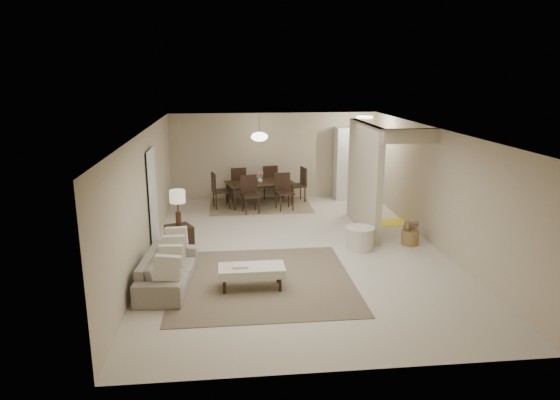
{
  "coord_description": "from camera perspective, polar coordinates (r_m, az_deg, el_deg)",
  "views": [
    {
      "loc": [
        -1.37,
        -9.88,
        3.6
      ],
      "look_at": [
        -0.3,
        0.08,
        1.05
      ],
      "focal_mm": 32.0,
      "sensor_mm": 36.0,
      "label": 1
    }
  ],
  "objects": [
    {
      "name": "dining_table",
      "position": [
        14.0,
        -2.3,
        0.74
      ],
      "size": [
        2.02,
        1.4,
        0.65
      ],
      "primitive_type": "imported",
      "rotation": [
        0.0,
        0.0,
        0.22
      ],
      "color": "black",
      "rests_on": "dining_rug"
    },
    {
      "name": "ottoman_bench",
      "position": [
        8.62,
        -3.26,
        -8.09
      ],
      "size": [
        1.13,
        0.52,
        0.4
      ],
      "rotation": [
        0.0,
        0.0,
        0.0
      ],
      "color": "beige",
      "rests_on": "living_rug"
    },
    {
      "name": "vase",
      "position": [
        13.91,
        -2.31,
        2.34
      ],
      "size": [
        0.19,
        0.19,
        0.15
      ],
      "primitive_type": "imported",
      "rotation": [
        0.0,
        0.0,
        0.38
      ],
      "color": "white",
      "rests_on": "dining_table"
    },
    {
      "name": "dining_rug",
      "position": [
        14.07,
        -2.28,
        -0.51
      ],
      "size": [
        2.8,
        2.1,
        0.01
      ],
      "primitive_type": "cube",
      "color": "#837351",
      "rests_on": "floor"
    },
    {
      "name": "round_pouf",
      "position": [
        10.63,
        9.11,
        -4.36
      ],
      "size": [
        0.6,
        0.6,
        0.47
      ],
      "primitive_type": "cylinder",
      "color": "beige",
      "rests_on": "floor"
    },
    {
      "name": "right_wall",
      "position": [
        11.05,
        17.32,
        1.35
      ],
      "size": [
        0.0,
        9.0,
        9.0
      ],
      "primitive_type": "plane",
      "rotation": [
        1.57,
        0.0,
        -1.57
      ],
      "color": "#C2B092",
      "rests_on": "floor"
    },
    {
      "name": "dining_chairs",
      "position": [
        13.96,
        -2.3,
        1.43
      ],
      "size": [
        2.69,
        2.17,
        0.99
      ],
      "color": "black",
      "rests_on": "dining_rug"
    },
    {
      "name": "living_rug",
      "position": [
        9.03,
        -2.05,
        -9.19
      ],
      "size": [
        3.2,
        3.2,
        0.01
      ],
      "primitive_type": "cube",
      "color": "brown",
      "rests_on": "floor"
    },
    {
      "name": "pantry_cabinet",
      "position": [
        14.73,
        8.61,
        4.17
      ],
      "size": [
        1.2,
        0.55,
        2.1
      ],
      "primitive_type": "cube",
      "color": "silver",
      "rests_on": "floor"
    },
    {
      "name": "table_lamp",
      "position": [
        10.39,
        -11.64,
        0.04
      ],
      "size": [
        0.32,
        0.32,
        0.76
      ],
      "color": "#49301F",
      "rests_on": "side_table"
    },
    {
      "name": "wicker_basket",
      "position": [
        11.16,
        14.63,
        -4.15
      ],
      "size": [
        0.42,
        0.42,
        0.32
      ],
      "primitive_type": "cylinder",
      "rotation": [
        0.0,
        0.0,
        -0.12
      ],
      "color": "olive",
      "rests_on": "floor"
    },
    {
      "name": "left_wall",
      "position": [
        10.28,
        -15.08,
        0.57
      ],
      "size": [
        0.0,
        9.0,
        9.0
      ],
      "primitive_type": "plane",
      "rotation": [
        1.57,
        0.0,
        1.57
      ],
      "color": "#C2B092",
      "rests_on": "floor"
    },
    {
      "name": "yellow_mat",
      "position": [
        12.71,
        12.83,
        -2.51
      ],
      "size": [
        1.03,
        0.7,
        0.01
      ],
      "primitive_type": "cube",
      "rotation": [
        0.0,
        0.0,
        0.13
      ],
      "color": "yellow",
      "rests_on": "floor"
    },
    {
      "name": "partition",
      "position": [
        11.81,
        9.58,
        2.61
      ],
      "size": [
        0.15,
        2.5,
        2.5
      ],
      "primitive_type": "cube",
      "color": "#C2B092",
      "rests_on": "floor"
    },
    {
      "name": "flush_light",
      "position": [
        13.63,
        9.64,
        9.3
      ],
      "size": [
        0.44,
        0.44,
        0.05
      ],
      "primitive_type": "cylinder",
      "color": "white",
      "rests_on": "ceiling"
    },
    {
      "name": "ceiling",
      "position": [
        10.03,
        1.77,
        7.98
      ],
      "size": [
        9.0,
        9.0,
        0.0
      ],
      "primitive_type": "plane",
      "rotation": [
        3.14,
        0.0,
        0.0
      ],
      "color": "white",
      "rests_on": "back_wall"
    },
    {
      "name": "floor",
      "position": [
        10.6,
        1.67,
        -5.57
      ],
      "size": [
        9.0,
        9.0,
        0.0
      ],
      "primitive_type": "plane",
      "color": "beige",
      "rests_on": "ground"
    },
    {
      "name": "pendant_light",
      "position": [
        13.71,
        -2.36,
        7.25
      ],
      "size": [
        0.46,
        0.46,
        0.71
      ],
      "color": "#49301F",
      "rests_on": "ceiling"
    },
    {
      "name": "sofa",
      "position": [
        8.97,
        -12.72,
        -7.77
      ],
      "size": [
        2.03,
        0.93,
        0.58
      ],
      "primitive_type": "imported",
      "rotation": [
        0.0,
        0.0,
        1.49
      ],
      "color": "gray",
      "rests_on": "floor"
    },
    {
      "name": "side_table",
      "position": [
        10.62,
        -11.41,
        -4.3
      ],
      "size": [
        0.65,
        0.65,
        0.53
      ],
      "primitive_type": "cube",
      "rotation": [
        0.0,
        0.0,
        0.43
      ],
      "color": "black",
      "rests_on": "floor"
    },
    {
      "name": "doorway",
      "position": [
        10.91,
        -14.38,
        0.15
      ],
      "size": [
        0.04,
        0.9,
        2.04
      ],
      "primitive_type": "cube",
      "color": "black",
      "rests_on": "floor"
    },
    {
      "name": "back_wall",
      "position": [
        14.63,
        -0.68,
        5.05
      ],
      "size": [
        6.0,
        0.0,
        6.0
      ],
      "primitive_type": "plane",
      "rotation": [
        1.57,
        0.0,
        0.0
      ],
      "color": "#C2B092",
      "rests_on": "floor"
    }
  ]
}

